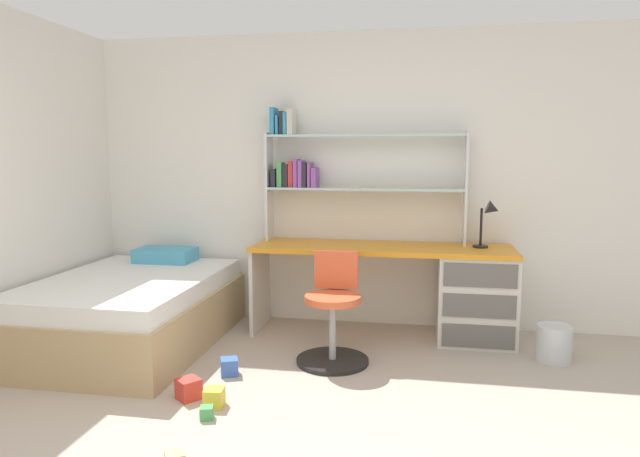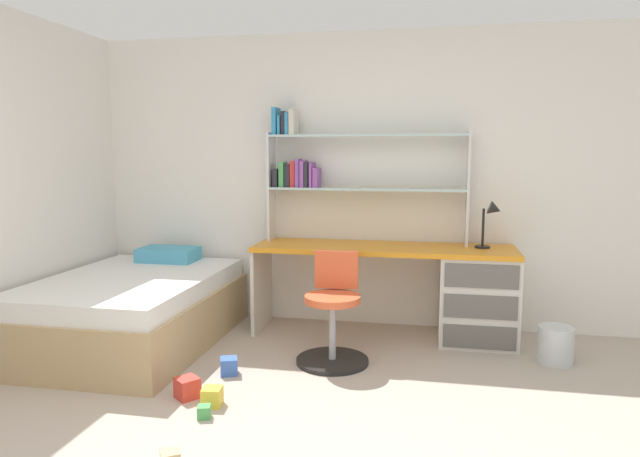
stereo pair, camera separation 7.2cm
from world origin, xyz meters
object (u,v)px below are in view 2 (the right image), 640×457
waste_bin (556,345)px  swivel_chair (333,320)px  bookshelf_hutch (336,165)px  toy_block_yellow_0 (212,397)px  toy_block_red_4 (187,388)px  toy_block_green_2 (204,412)px  desk (453,289)px  toy_block_blue_3 (229,366)px  desk_lamp (492,217)px  bed_platform (132,310)px

waste_bin → swivel_chair: bearing=-169.7°
bookshelf_hutch → toy_block_yellow_0: bookshelf_hutch is taller
toy_block_red_4 → toy_block_green_2: bearing=-48.4°
desk → toy_block_blue_3: (-1.51, -1.06, -0.36)m
desk → swivel_chair: swivel_chair is taller
desk_lamp → swivel_chair: desk_lamp is taller
toy_block_red_4 → toy_block_blue_3: bearing=73.8°
waste_bin → toy_block_green_2: (-2.13, -1.30, -0.10)m
desk_lamp → toy_block_green_2: (-1.70, -1.72, -0.96)m
bookshelf_hutch → bed_platform: (-1.49, -0.78, -1.12)m
swivel_chair → waste_bin: size_ratio=2.97×
desk_lamp → toy_block_red_4: 2.60m
bookshelf_hutch → bed_platform: 2.02m
waste_bin → toy_block_green_2: bearing=-148.7°
desk → toy_block_blue_3: desk is taller
desk_lamp → bed_platform: (-2.76, -0.62, -0.73)m
bookshelf_hutch → bed_platform: size_ratio=0.92×
bookshelf_hutch → toy_block_green_2: bookshelf_hutch is taller
desk → toy_block_yellow_0: bearing=-133.1°
bookshelf_hutch → desk_lamp: size_ratio=4.37×
desk_lamp → toy_block_yellow_0: bearing=-137.7°
toy_block_red_4 → bed_platform: bearing=134.4°
desk → toy_block_yellow_0: 2.13m
toy_block_green_2 → toy_block_red_4: (-0.21, 0.23, 0.03)m
toy_block_yellow_0 → toy_block_red_4: size_ratio=0.88×
bookshelf_hutch → waste_bin: (1.70, -0.57, -1.26)m
desk_lamp → bed_platform: size_ratio=0.21×
toy_block_green_2 → toy_block_blue_3: 0.64m
toy_block_yellow_0 → toy_block_red_4: bearing=158.7°
desk_lamp → toy_block_yellow_0: desk_lamp is taller
swivel_chair → toy_block_green_2: (-0.56, -1.02, -0.27)m
desk_lamp → toy_block_yellow_0: size_ratio=3.43×
desk → swivel_chair: size_ratio=2.68×
toy_block_blue_3 → bookshelf_hutch: bearing=67.1°
desk_lamp → toy_block_green_2: bearing=-134.7°
desk → bed_platform: bearing=-166.5°
desk_lamp → swivel_chair: 1.51m
desk → toy_block_red_4: bearing=-138.1°
waste_bin → toy_block_blue_3: waste_bin is taller
swivel_chair → toy_block_red_4: 1.13m
toy_block_green_2 → toy_block_red_4: toy_block_red_4 is taller
bookshelf_hutch → desk: bearing=-10.3°
desk_lamp → desk: bearing=-174.3°
bookshelf_hutch → swivel_chair: (0.13, -0.86, -1.09)m
desk → waste_bin: size_ratio=7.95×
toy_block_green_2 → toy_block_red_4: 0.31m
desk → swivel_chair: bearing=-141.7°
toy_block_yellow_0 → toy_block_blue_3: 0.49m
desk → desk_lamp: desk_lamp is taller
bookshelf_hutch → toy_block_blue_3: size_ratio=14.70×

